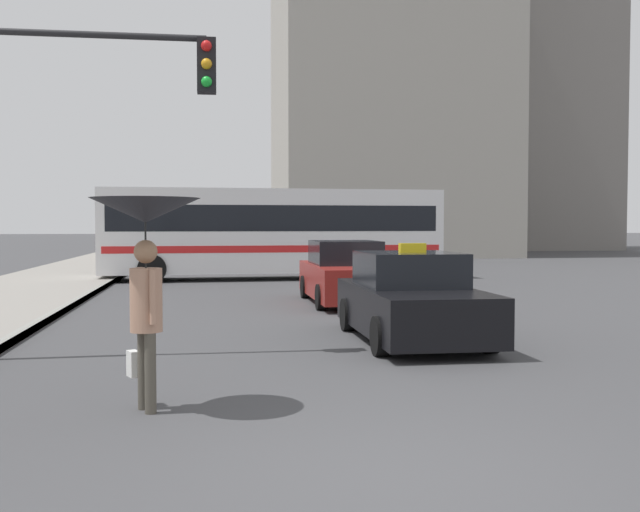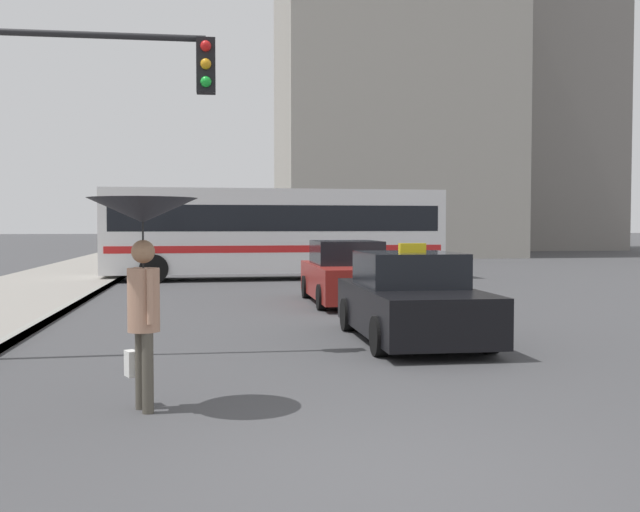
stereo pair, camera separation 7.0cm
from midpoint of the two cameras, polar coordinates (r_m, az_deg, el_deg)
The scene contains 8 objects.
ground_plane at distance 6.04m, azimuth 5.00°, elevation -16.58°, with size 300.00×300.00×0.00m, color #424244.
taxi at distance 12.71m, azimuth 7.12°, elevation -3.38°, with size 1.91×4.31×1.65m.
sedan_red at distance 18.64m, azimuth 2.19°, elevation -1.44°, with size 1.91×4.59×1.55m.
city_bus at distance 26.84m, azimuth -3.41°, elevation 2.03°, with size 12.07×3.04×3.19m.
pedestrian_with_umbrella at distance 8.00m, azimuth -13.11°, elevation 1.38°, with size 1.14×1.14×2.24m.
traffic_light at distance 11.62m, azimuth -18.48°, elevation 10.03°, with size 3.78×0.38×5.02m.
building_tower_near at distance 49.19m, azimuth 5.42°, elevation 15.80°, with size 13.80×11.57×26.69m.
building_tower_far at distance 62.35m, azimuth 14.89°, elevation 14.04°, with size 13.74×9.55×29.18m.
Camera 2 is at (-1.27, -5.56, 1.97)m, focal length 42.00 mm.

